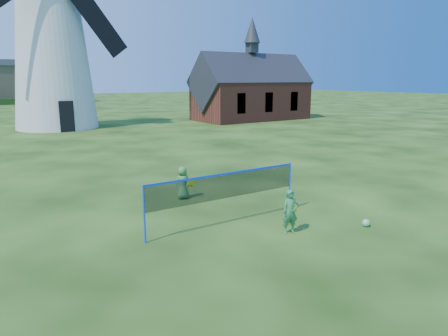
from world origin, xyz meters
name	(u,v)px	position (x,y,z in m)	size (l,w,h in m)	color
ground	(228,220)	(0.00, 0.00, 0.00)	(220.00, 220.00, 0.00)	black
windmill	(51,43)	(1.32, 27.82, 7.05)	(14.18, 6.70, 20.02)	silver
chapel	(251,92)	(19.72, 24.59, 2.85)	(11.96, 5.80, 10.11)	brown
badminton_net	(225,187)	(-0.27, -0.26, 1.14)	(5.05, 0.05, 1.55)	blue
player_girl	(290,212)	(0.83, -1.83, 0.62)	(0.68, 0.42, 1.23)	#338048
player_boy	(183,183)	(-0.01, 2.79, 0.58)	(0.65, 0.42, 1.16)	#438B43
play_ball	(366,223)	(3.01, -2.66, 0.11)	(0.22, 0.22, 0.22)	green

